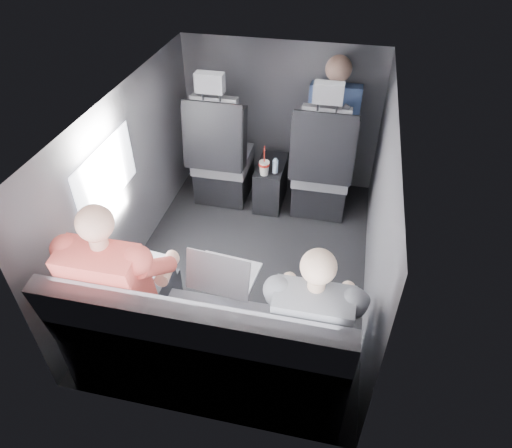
% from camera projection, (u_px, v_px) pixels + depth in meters
% --- Properties ---
extents(floor, '(2.60, 2.60, 0.00)m').
position_uv_depth(floor, '(249.00, 264.00, 3.62)').
color(floor, black).
rests_on(floor, ground).
extents(ceiling, '(2.60, 2.60, 0.00)m').
position_uv_depth(ceiling, '(247.00, 103.00, 2.78)').
color(ceiling, '#B2B2AD').
rests_on(ceiling, panel_back).
extents(panel_left, '(0.02, 2.60, 1.35)m').
position_uv_depth(panel_left, '(129.00, 179.00, 3.35)').
color(panel_left, '#56565B').
rests_on(panel_left, floor).
extents(panel_right, '(0.02, 2.60, 1.35)m').
position_uv_depth(panel_right, '(379.00, 211.00, 3.05)').
color(panel_right, '#56565B').
rests_on(panel_right, floor).
extents(panel_front, '(1.80, 0.02, 1.35)m').
position_uv_depth(panel_front, '(281.00, 115.00, 4.19)').
color(panel_front, '#56565B').
rests_on(panel_front, floor).
extents(panel_back, '(1.80, 0.02, 1.35)m').
position_uv_depth(panel_back, '(187.00, 344.00, 2.21)').
color(panel_back, '#56565B').
rests_on(panel_back, floor).
extents(side_window, '(0.02, 0.75, 0.42)m').
position_uv_depth(side_window, '(107.00, 175.00, 2.98)').
color(side_window, white).
rests_on(side_window, panel_left).
extents(seatbelt, '(0.35, 0.11, 0.59)m').
position_uv_depth(seatbelt, '(324.00, 140.00, 3.56)').
color(seatbelt, black).
rests_on(seatbelt, front_seat_right).
extents(front_seat_left, '(0.52, 0.58, 1.26)m').
position_uv_depth(front_seat_left, '(221.00, 161.00, 4.09)').
color(front_seat_left, black).
rests_on(front_seat_left, floor).
extents(front_seat_right, '(0.52, 0.58, 1.26)m').
position_uv_depth(front_seat_right, '(321.00, 172.00, 3.94)').
color(front_seat_right, black).
rests_on(front_seat_right, floor).
extents(center_console, '(0.24, 0.48, 0.41)m').
position_uv_depth(center_console, '(271.00, 183.00, 4.17)').
color(center_console, black).
rests_on(center_console, floor).
extents(rear_bench, '(1.60, 0.57, 0.92)m').
position_uv_depth(rear_bench, '(207.00, 350.00, 2.62)').
color(rear_bench, '#5B5A5F').
rests_on(rear_bench, floor).
extents(soda_cup, '(0.09, 0.09, 0.27)m').
position_uv_depth(soda_cup, '(264.00, 167.00, 3.87)').
color(soda_cup, white).
rests_on(soda_cup, center_console).
extents(water_bottle, '(0.05, 0.05, 0.14)m').
position_uv_depth(water_bottle, '(275.00, 166.00, 3.89)').
color(water_bottle, '#A7C3E2').
rests_on(water_bottle, center_console).
extents(laptop_white, '(0.32, 0.31, 0.22)m').
position_uv_depth(laptop_white, '(136.00, 263.00, 2.72)').
color(laptop_white, white).
rests_on(laptop_white, passenger_rear_left).
extents(laptop_silver, '(0.40, 0.37, 0.26)m').
position_uv_depth(laptop_silver, '(223.00, 273.00, 2.65)').
color(laptop_silver, silver).
rests_on(laptop_silver, rear_bench).
extents(laptop_black, '(0.33, 0.30, 0.24)m').
position_uv_depth(laptop_black, '(315.00, 297.00, 2.51)').
color(laptop_black, black).
rests_on(laptop_black, passenger_rear_right).
extents(passenger_rear_left, '(0.52, 0.64, 1.26)m').
position_uv_depth(passenger_rear_left, '(124.00, 284.00, 2.57)').
color(passenger_rear_left, '#2D2D32').
rests_on(passenger_rear_left, rear_bench).
extents(passenger_rear_right, '(0.48, 0.60, 1.18)m').
position_uv_depth(passenger_rear_right, '(313.00, 320.00, 2.41)').
color(passenger_rear_right, '#2F4868').
rests_on(passenger_rear_right, rear_bench).
extents(passenger_front_right, '(0.43, 0.43, 0.89)m').
position_uv_depth(passenger_front_right, '(333.00, 121.00, 3.90)').
color(passenger_front_right, '#2F4868').
rests_on(passenger_front_right, front_seat_right).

